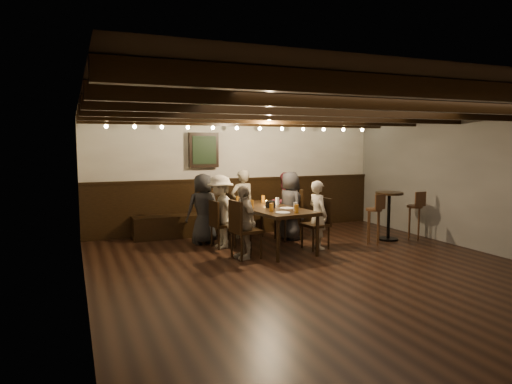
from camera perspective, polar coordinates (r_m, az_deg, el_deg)
name	(u,v)px	position (r m, az deg, el deg)	size (l,w,h in m)	color
room	(247,186)	(8.63, -1.11, 0.70)	(7.00, 7.00, 7.00)	black
dining_table	(269,211)	(8.19, 1.64, -2.35)	(1.12, 2.07, 0.74)	black
chair_left_near	(222,233)	(8.33, -4.23, -5.14)	(0.44, 0.44, 0.86)	black
chair_left_far	(245,241)	(7.53, -1.36, -6.08)	(0.49, 0.49, 0.96)	black
chair_right_near	(289,224)	(9.01, 4.13, -4.04)	(0.50, 0.50, 0.99)	black
chair_right_far	(316,233)	(8.28, 7.53, -5.13)	(0.46, 0.46, 0.91)	black
person_bench_left	(203,209)	(8.60, -6.61, -2.11)	(0.65, 0.42, 1.33)	black
person_bench_centre	(242,204)	(9.10, -1.73, -1.49)	(0.50, 0.33, 1.37)	gray
person_bench_right	(284,204)	(9.42, 3.56, -1.46)	(0.63, 0.49, 1.30)	maroon
person_left_near	(221,212)	(8.25, -4.46, -2.45)	(0.85, 0.49, 1.32)	#B5AF99
person_left_far	(244,222)	(7.46, -1.57, -3.77)	(0.71, 0.30, 1.21)	gray
person_right_near	(290,206)	(8.97, 4.30, -1.72)	(0.65, 0.43, 1.34)	#2C2B2E
person_right_far	(318,215)	(8.24, 7.73, -2.83)	(0.45, 0.29, 1.22)	#AEA693
pint_a	(238,200)	(8.65, -2.32, -1.03)	(0.07, 0.07, 0.14)	#BF7219
pint_b	(263,199)	(8.86, 0.89, -0.86)	(0.07, 0.07, 0.14)	#BF7219
pint_c	(252,204)	(8.11, -0.54, -1.49)	(0.07, 0.07, 0.14)	#BF7219
pint_d	(277,201)	(8.50, 2.69, -1.16)	(0.07, 0.07, 0.14)	silver
pint_e	(271,207)	(7.68, 1.94, -1.92)	(0.07, 0.07, 0.14)	#BF7219
pint_f	(295,206)	(7.82, 4.96, -1.80)	(0.07, 0.07, 0.14)	silver
pint_g	(296,209)	(7.53, 5.08, -2.10)	(0.07, 0.07, 0.14)	#BF7219
plate_near	(283,213)	(7.51, 3.38, -2.58)	(0.24, 0.24, 0.01)	white
plate_far	(287,208)	(8.02, 3.84, -2.04)	(0.24, 0.24, 0.01)	white
condiment_caddy	(270,204)	(8.13, 1.82, -1.55)	(0.15, 0.10, 0.12)	black
candle	(266,204)	(8.50, 1.31, -1.46)	(0.05, 0.05, 0.05)	beige
high_top_table	(389,209)	(9.26, 16.28, -2.01)	(0.53, 0.53, 0.94)	black
bar_stool_left	(374,225)	(8.84, 14.51, -4.06)	(0.31, 0.33, 0.96)	#331C10
bar_stool_right	(414,222)	(9.50, 19.18, -3.51)	(0.30, 0.31, 0.96)	#331C10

